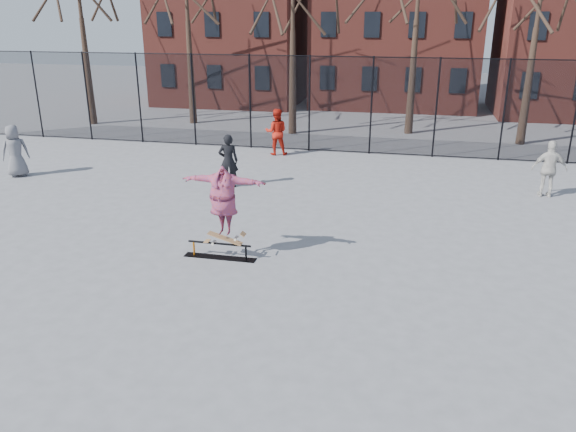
% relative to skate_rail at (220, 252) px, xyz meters
% --- Properties ---
extents(ground, '(100.00, 100.00, 0.00)m').
position_rel_skate_rail_xyz_m(ground, '(1.43, -1.36, -0.15)').
color(ground, slate).
extents(skate_rail, '(1.79, 0.27, 0.39)m').
position_rel_skate_rail_xyz_m(skate_rail, '(0.00, 0.00, 0.00)').
color(skate_rail, black).
rests_on(skate_rail, ground).
extents(skateboard, '(0.93, 0.22, 0.11)m').
position_rel_skate_rail_xyz_m(skateboard, '(0.15, 0.00, 0.29)').
color(skateboard, '#955E3B').
rests_on(skateboard, skate_rail).
extents(skater, '(2.04, 0.56, 1.66)m').
position_rel_skate_rail_xyz_m(skater, '(0.15, 0.00, 1.18)').
color(skater, '#3E3789').
rests_on(skater, skateboard).
extents(bystander_grey, '(1.09, 1.05, 1.88)m').
position_rel_skate_rail_xyz_m(bystander_grey, '(-9.57, 5.34, 0.79)').
color(bystander_grey, slate).
rests_on(bystander_grey, ground).
extents(bystander_black, '(0.77, 0.62, 1.82)m').
position_rel_skate_rail_xyz_m(bystander_black, '(-1.65, 5.73, 0.75)').
color(bystander_black, black).
rests_on(bystander_black, ground).
extents(bystander_red, '(1.06, 0.90, 1.91)m').
position_rel_skate_rail_xyz_m(bystander_red, '(-1.17, 10.64, 0.80)').
color(bystander_red, red).
rests_on(bystander_red, ground).
extents(bystander_white, '(1.07, 0.45, 1.83)m').
position_rel_skate_rail_xyz_m(bystander_white, '(8.71, 6.94, 0.76)').
color(bystander_white, beige).
rests_on(bystander_white, ground).
extents(fence, '(34.03, 0.07, 4.00)m').
position_rel_skate_rail_xyz_m(fence, '(1.41, 11.64, 1.90)').
color(fence, black).
rests_on(fence, ground).
extents(rowhouses, '(29.00, 7.00, 13.00)m').
position_rel_skate_rail_xyz_m(rowhouses, '(2.15, 24.64, 5.91)').
color(rowhouses, maroon).
rests_on(rowhouses, ground).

